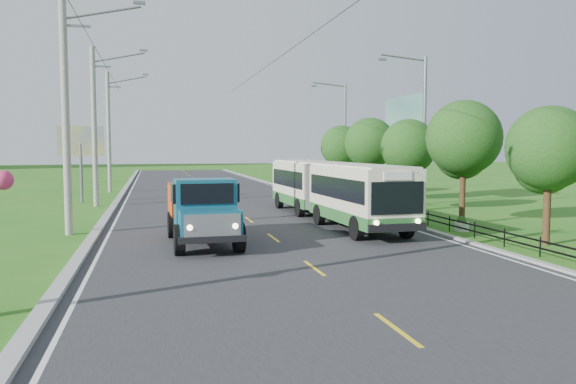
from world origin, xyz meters
name	(u,v)px	position (x,y,z in m)	size (l,w,h in m)	color
ground	(314,269)	(0.00, 0.00, 0.00)	(240.00, 240.00, 0.00)	#226919
road	(229,205)	(0.00, 20.00, 0.01)	(14.00, 120.00, 0.02)	#28282B
curb_left	(113,206)	(-7.20, 20.00, 0.07)	(0.40, 120.00, 0.15)	#9E9E99
curb_right	(333,202)	(7.15, 20.00, 0.05)	(0.30, 120.00, 0.10)	#9E9E99
edge_line_left	(123,207)	(-6.65, 20.00, 0.02)	(0.12, 120.00, 0.00)	silver
edge_line_right	(326,202)	(6.65, 20.00, 0.02)	(0.12, 120.00, 0.00)	silver
centre_dash	(314,268)	(0.00, 0.00, 0.02)	(0.12, 2.20, 0.00)	yellow
railing_right	(379,207)	(8.00, 14.00, 0.30)	(0.04, 40.00, 0.60)	black
pole_near	(67,115)	(-8.26, 9.00, 5.09)	(3.51, 0.32, 10.00)	gray
pole_mid	(95,126)	(-8.26, 21.00, 5.09)	(3.51, 0.32, 10.00)	gray
pole_far	(109,131)	(-8.26, 33.00, 5.09)	(3.51, 0.32, 10.00)	gray
tree_second	(548,153)	(9.86, 2.14, 3.52)	(3.18, 3.26, 5.30)	#382314
tree_third	(463,142)	(9.86, 8.14, 3.99)	(3.60, 3.62, 6.00)	#382314
tree_fourth	(408,150)	(9.86, 14.14, 3.59)	(3.24, 3.31, 5.40)	#382314
tree_fifth	(370,146)	(9.86, 20.14, 3.85)	(3.48, 3.52, 5.80)	#382314
tree_back	(341,149)	(9.86, 26.14, 3.65)	(3.30, 3.36, 5.50)	#382314
streetlight_mid	(422,128)	(10.64, 14.00, 4.90)	(3.02, 0.20, 9.07)	slate
streetlight_far	(343,134)	(10.64, 28.00, 4.90)	(3.02, 0.20, 9.07)	slate
planter_near	(462,225)	(8.60, 6.00, 0.29)	(0.64, 0.64, 0.67)	silver
planter_mid	(388,207)	(8.60, 14.00, 0.29)	(0.64, 0.64, 0.67)	silver
planter_far	(343,196)	(8.60, 22.00, 0.29)	(0.64, 0.64, 0.67)	silver
billboard_left	(81,146)	(-9.50, 24.00, 3.87)	(3.00, 0.20, 5.20)	slate
billboard_right	(404,125)	(12.30, 20.00, 5.34)	(0.24, 6.00, 7.30)	slate
bus	(331,187)	(4.03, 10.81, 1.74)	(2.91, 15.07, 2.90)	#28652B
dump_truck	(202,207)	(-2.95, 5.29, 1.45)	(2.56, 6.18, 2.57)	#135772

